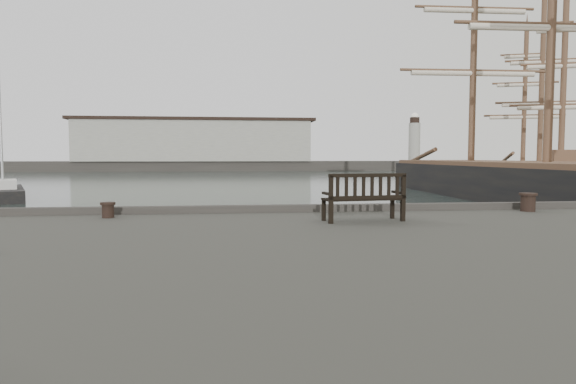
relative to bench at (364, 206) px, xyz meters
name	(u,v)px	position (x,y,z in m)	size (l,w,h in m)	color
ground	(286,270)	(-1.48, 2.25, -1.89)	(400.00, 400.00, 0.00)	black
breakwater	(212,150)	(-6.04, 94.25, 2.41)	(140.00, 9.50, 12.20)	#383530
bench	(364,206)	(0.00, 0.00, 0.00)	(1.85, 0.84, 1.03)	black
bollard_left	(108,210)	(-5.78, 1.32, -0.15)	(0.35, 0.35, 0.36)	black
bollard_right	(528,202)	(4.82, 1.48, -0.09)	(0.46, 0.46, 0.48)	black
yacht_d	(3,196)	(-18.57, 26.78, -1.66)	(5.81, 9.57, 11.75)	black
tall_ship_main	(546,192)	(17.04, 19.18, -1.15)	(9.08, 39.10, 29.15)	black
tall_ship_far	(538,179)	(27.64, 36.41, -1.17)	(13.05, 25.09, 21.18)	black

